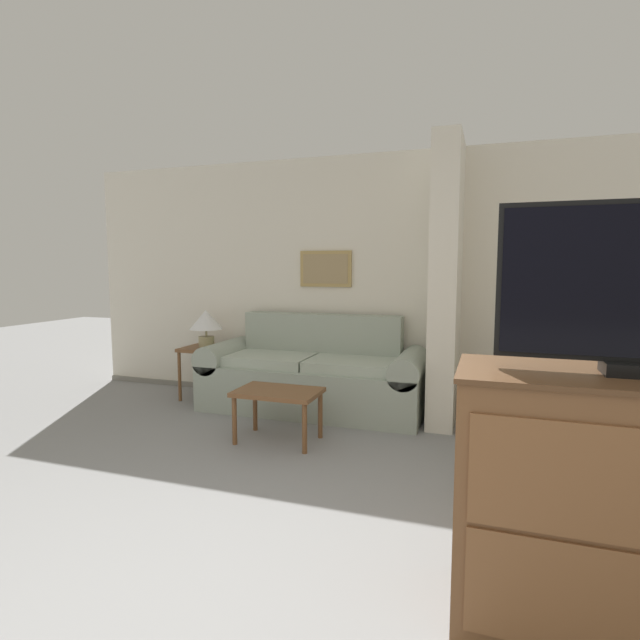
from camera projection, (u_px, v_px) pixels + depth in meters
The scene contains 8 objects.
wall_back at pixel (388, 282), 5.19m from camera, with size 7.10×0.16×2.60m.
wall_partition_pillar at pixel (446, 283), 4.57m from camera, with size 0.24×0.77×2.60m.
couch at pixel (313, 376), 5.05m from camera, with size 2.25×0.84×0.95m.
coffee_table at pixel (278, 397), 4.13m from camera, with size 0.69×0.46×0.44m.
side_table at pixel (207, 355), 5.49m from camera, with size 0.49×0.49×0.57m.
table_lamp at pixel (206, 322), 5.45m from camera, with size 0.36×0.36×0.41m.
tv_dresser at pixel (628, 510), 1.91m from camera, with size 1.29×0.55×1.05m.
bed at pixel (612, 428), 3.58m from camera, with size 1.70×2.17×0.59m.
Camera 1 is at (1.01, -1.25, 1.46)m, focal length 28.00 mm.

